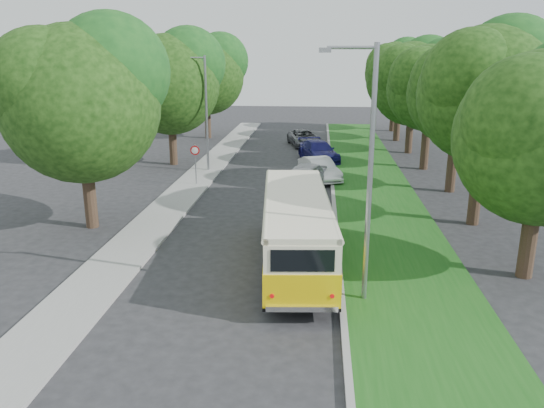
# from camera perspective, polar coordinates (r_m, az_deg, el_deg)

# --- Properties ---
(ground) EXTENTS (120.00, 120.00, 0.00)m
(ground) POSITION_cam_1_polar(r_m,az_deg,el_deg) (19.98, -3.21, -6.73)
(ground) COLOR #262629
(ground) RESTS_ON ground
(curb) EXTENTS (0.20, 70.00, 0.15)m
(curb) POSITION_cam_1_polar(r_m,az_deg,el_deg) (24.46, 6.86, -2.28)
(curb) COLOR gray
(curb) RESTS_ON ground
(grass_verge) EXTENTS (4.50, 70.00, 0.13)m
(grass_verge) POSITION_cam_1_polar(r_m,az_deg,el_deg) (24.66, 12.33, -2.42)
(grass_verge) COLOR #195416
(grass_verge) RESTS_ON ground
(sidewalk) EXTENTS (2.20, 70.00, 0.12)m
(sidewalk) POSITION_cam_1_polar(r_m,az_deg,el_deg) (25.59, -12.29, -1.75)
(sidewalk) COLOR gray
(sidewalk) RESTS_ON ground
(treeline) EXTENTS (24.27, 41.91, 9.46)m
(treeline) POSITION_cam_1_polar(r_m,az_deg,el_deg) (36.25, 5.90, 13.16)
(treeline) COLOR #332319
(treeline) RESTS_ON ground
(lamppost_near) EXTENTS (1.71, 0.16, 8.00)m
(lamppost_near) POSITION_cam_1_polar(r_m,az_deg,el_deg) (16.14, 10.22, 3.76)
(lamppost_near) COLOR gray
(lamppost_near) RESTS_ON ground
(lamppost_far) EXTENTS (1.71, 0.16, 7.50)m
(lamppost_far) POSITION_cam_1_polar(r_m,az_deg,el_deg) (35.20, -7.24, 10.07)
(lamppost_far) COLOR gray
(lamppost_far) RESTS_ON ground
(warning_sign) EXTENTS (0.56, 0.10, 2.50)m
(warning_sign) POSITION_cam_1_polar(r_m,az_deg,el_deg) (31.63, -8.26, 4.95)
(warning_sign) COLOR gray
(warning_sign) RESTS_ON ground
(vintage_bus) EXTENTS (3.13, 9.38, 2.74)m
(vintage_bus) POSITION_cam_1_polar(r_m,az_deg,el_deg) (19.56, 2.62, -2.94)
(vintage_bus) COLOR yellow
(vintage_bus) RESTS_ON ground
(car_silver) EXTENTS (3.23, 4.88, 1.54)m
(car_silver) POSITION_cam_1_polar(r_m,az_deg,el_deg) (30.50, 3.46, 2.87)
(car_silver) COLOR #B9B8BD
(car_silver) RESTS_ON ground
(car_white) EXTENTS (2.92, 4.44, 1.38)m
(car_white) POSITION_cam_1_polar(r_m,az_deg,el_deg) (33.16, 5.14, 3.77)
(car_white) COLOR white
(car_white) RESTS_ON ground
(car_blue) EXTENTS (3.53, 5.38, 1.45)m
(car_blue) POSITION_cam_1_polar(r_m,az_deg,el_deg) (38.98, 5.04, 5.68)
(car_blue) COLOR navy
(car_blue) RESTS_ON ground
(car_grey) EXTENTS (3.37, 5.25, 1.35)m
(car_grey) POSITION_cam_1_polar(r_m,az_deg,el_deg) (45.22, 3.51, 7.09)
(car_grey) COLOR #56575D
(car_grey) RESTS_ON ground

